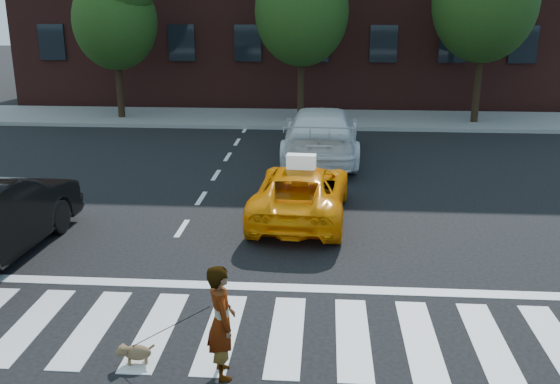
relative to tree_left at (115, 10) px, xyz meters
name	(u,v)px	position (x,y,z in m)	size (l,w,h in m)	color
ground	(221,332)	(6.97, -17.00, -4.44)	(120.00, 120.00, 0.00)	black
crosswalk	(221,332)	(6.97, -17.00, -4.43)	(13.00, 2.40, 0.01)	silver
stop_line	(236,286)	(6.97, -15.40, -4.43)	(12.00, 0.30, 0.01)	silver
sidewalk_far	(289,119)	(6.97, 0.50, -4.37)	(30.00, 4.00, 0.15)	slate
tree_left	(115,10)	(0.00, 0.00, 0.00)	(3.39, 3.38, 6.50)	black
tree_mid	(303,0)	(7.50, 0.00, 0.41)	(3.69, 3.69, 7.10)	black
taxi	(301,192)	(7.97, -11.63, -3.83)	(2.03, 4.41, 1.23)	orange
white_suv	(321,133)	(8.37, -6.06, -3.61)	(2.32, 5.71, 1.66)	white
woman	(221,322)	(7.17, -18.10, -3.64)	(0.58, 0.38, 1.60)	#999999
dog	(134,352)	(5.91, -17.93, -4.26)	(0.53, 0.31, 0.31)	#886045
taxi_sign	(301,161)	(7.97, -11.83, -3.05)	(0.65, 0.28, 0.32)	white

